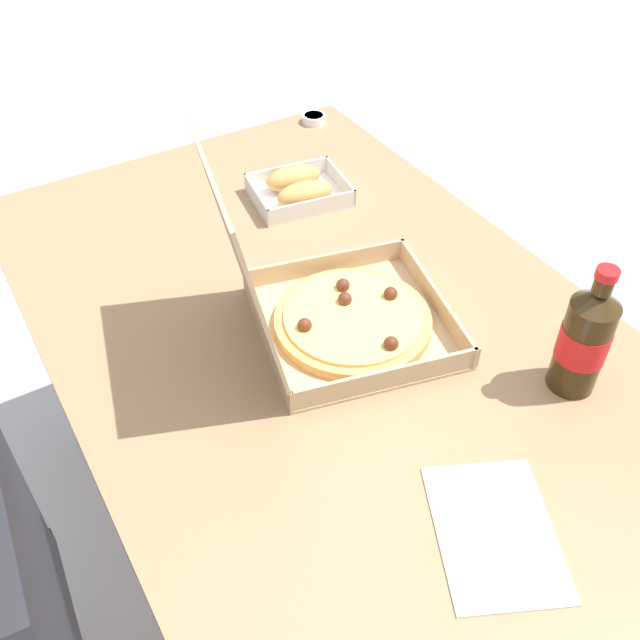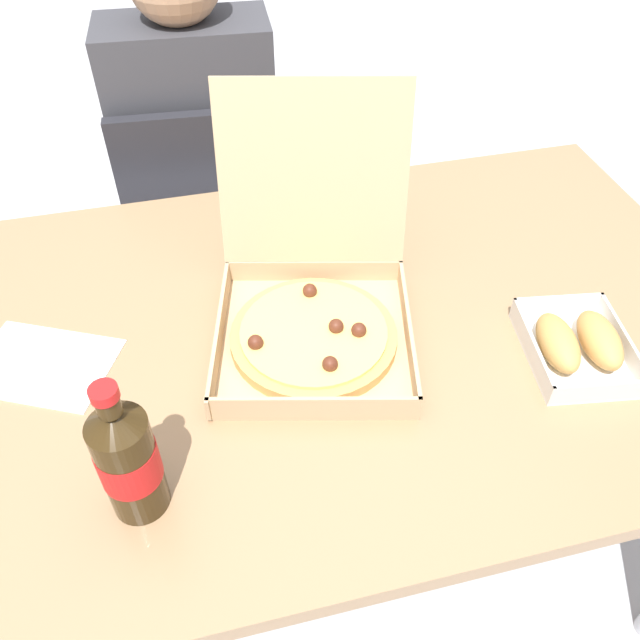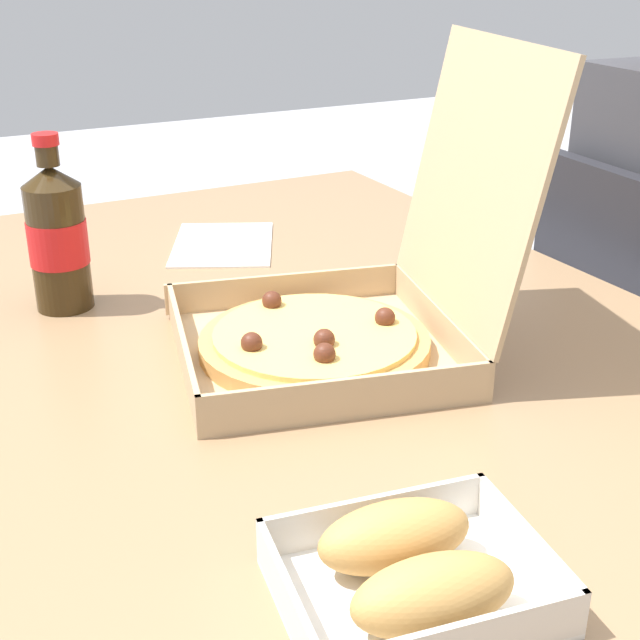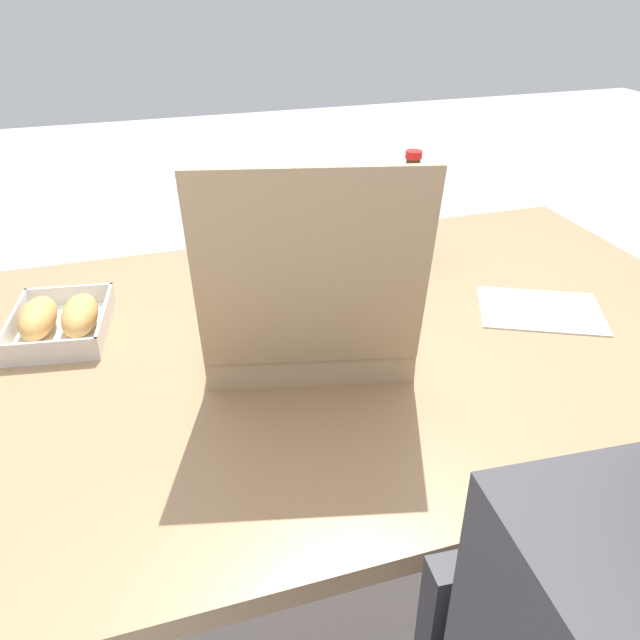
{
  "view_description": "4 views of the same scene",
  "coord_description": "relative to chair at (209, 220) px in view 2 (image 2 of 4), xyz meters",
  "views": [
    {
      "loc": [
        -0.71,
        0.46,
        1.53
      ],
      "look_at": [
        0.01,
        0.03,
        0.76
      ],
      "focal_mm": 39.8,
      "sensor_mm": 36.0,
      "label": 1
    },
    {
      "loc": [
        -0.15,
        -0.73,
        1.47
      ],
      "look_at": [
        0.02,
        -0.02,
        0.75
      ],
      "focal_mm": 37.01,
      "sensor_mm": 36.0,
      "label": 2
    },
    {
      "loc": [
        0.81,
        -0.44,
        1.15
      ],
      "look_at": [
        0.05,
        -0.05,
        0.78
      ],
      "focal_mm": 49.08,
      "sensor_mm": 36.0,
      "label": 3
    },
    {
      "loc": [
        0.25,
        0.83,
        1.26
      ],
      "look_at": [
        -0.01,
        -0.01,
        0.75
      ],
      "focal_mm": 35.44,
      "sensor_mm": 36.0,
      "label": 4
    }
  ],
  "objects": [
    {
      "name": "ground_plane",
      "position": [
        0.1,
        -0.67,
        -0.48
      ],
      "size": [
        10.0,
        10.0,
        0.0
      ],
      "primitive_type": "plane",
      "color": "#B2B2B7"
    },
    {
      "name": "dining_table",
      "position": [
        0.1,
        -0.67,
        0.17
      ],
      "size": [
        1.46,
        0.87,
        0.71
      ],
      "color": "#997551",
      "rests_on": "ground_plane"
    },
    {
      "name": "chair",
      "position": [
        0.0,
        0.0,
        0.0
      ],
      "size": [
        0.43,
        0.43,
        0.83
      ],
      "color": "#232328",
      "rests_on": "ground_plane"
    },
    {
      "name": "diner_person",
      "position": [
        0.0,
        0.06,
        0.21
      ],
      "size": [
        0.37,
        0.42,
        1.15
      ],
      "color": "#333847",
      "rests_on": "ground_plane"
    },
    {
      "name": "pizza_box_open",
      "position": [
        0.12,
        -0.67,
        0.28
      ],
      "size": [
        0.38,
        0.42,
        0.34
      ],
      "color": "tan",
      "rests_on": "dining_table"
    },
    {
      "name": "bread_side_box",
      "position": [
        0.5,
        -0.82,
        0.26
      ],
      "size": [
        0.18,
        0.21,
        0.06
      ],
      "color": "white",
      "rests_on": "dining_table"
    },
    {
      "name": "cola_bottle",
      "position": [
        -0.17,
        -0.92,
        0.33
      ],
      "size": [
        0.07,
        0.07,
        0.22
      ],
      "color": "#33230F",
      "rests_on": "dining_table"
    },
    {
      "name": "paper_menu",
      "position": [
        -0.3,
        -0.65,
        0.24
      ],
      "size": [
        0.25,
        0.23,
        0.0
      ],
      "primitive_type": "cube",
      "rotation": [
        0.0,
        0.0,
        -0.45
      ],
      "color": "white",
      "rests_on": "dining_table"
    }
  ]
}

